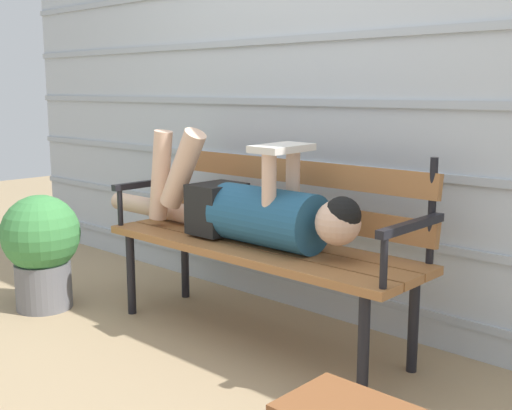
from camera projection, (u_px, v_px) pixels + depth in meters
name	position (u px, v px, depth m)	size (l,w,h in m)	color
ground_plane	(228.00, 350.00, 2.88)	(12.00, 12.00, 0.00)	tan
house_siding	(325.00, 70.00, 3.16)	(5.30, 0.08, 2.51)	#B2BCC6
park_bench	(266.00, 232.00, 2.98)	(1.63, 0.49, 0.90)	#9E6638
reclining_person	(245.00, 208.00, 2.95)	(1.71, 0.27, 0.52)	#23567A
potted_plant	(41.00, 246.00, 3.39)	(0.41, 0.41, 0.62)	slate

